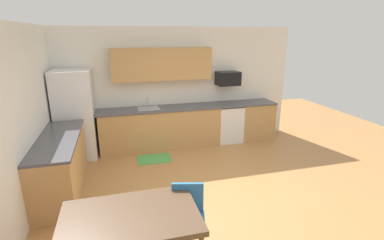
# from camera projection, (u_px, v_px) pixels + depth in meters

# --- Properties ---
(ground_plane) EXTENTS (12.00, 12.00, 0.00)m
(ground_plane) POSITION_uv_depth(u_px,v_px,m) (208.00, 195.00, 4.70)
(ground_plane) COLOR #B77F47
(wall_back) EXTENTS (5.80, 0.10, 2.70)m
(wall_back) POSITION_uv_depth(u_px,v_px,m) (174.00, 86.00, 6.76)
(wall_back) COLOR white
(wall_back) RESTS_ON ground
(wall_left) EXTENTS (0.10, 5.80, 2.70)m
(wall_left) POSITION_uv_depth(u_px,v_px,m) (12.00, 131.00, 3.64)
(wall_left) COLOR white
(wall_left) RESTS_ON ground
(cabinet_run_back) EXTENTS (2.71, 0.60, 0.90)m
(cabinet_run_back) POSITION_uv_depth(u_px,v_px,m) (161.00, 128.00, 6.59)
(cabinet_run_back) COLOR tan
(cabinet_run_back) RESTS_ON ground
(cabinet_run_back_right) EXTENTS (0.84, 0.60, 0.90)m
(cabinet_run_back_right) POSITION_uv_depth(u_px,v_px,m) (254.00, 121.00, 7.19)
(cabinet_run_back_right) COLOR tan
(cabinet_run_back_right) RESTS_ON ground
(cabinet_run_left) EXTENTS (0.60, 2.00, 0.90)m
(cabinet_run_left) POSITION_uv_depth(u_px,v_px,m) (61.00, 166.00, 4.73)
(cabinet_run_left) COLOR tan
(cabinet_run_left) RESTS_ON ground
(countertop_back) EXTENTS (4.80, 0.64, 0.04)m
(countertop_back) POSITION_uv_depth(u_px,v_px,m) (177.00, 108.00, 6.56)
(countertop_back) COLOR #4C4C51
(countertop_back) RESTS_ON cabinet_run_back
(countertop_left) EXTENTS (0.64, 2.00, 0.04)m
(countertop_left) POSITION_uv_depth(u_px,v_px,m) (57.00, 139.00, 4.59)
(countertop_left) COLOR #4C4C51
(countertop_left) RESTS_ON cabinet_run_left
(upper_cabinets_back) EXTENTS (2.20, 0.34, 0.70)m
(upper_cabinets_back) POSITION_uv_depth(u_px,v_px,m) (162.00, 64.00, 6.32)
(upper_cabinets_back) COLOR tan
(refrigerator) EXTENTS (0.76, 0.70, 1.85)m
(refrigerator) POSITION_uv_depth(u_px,v_px,m) (75.00, 115.00, 5.93)
(refrigerator) COLOR white
(refrigerator) RESTS_ON ground
(oven_range) EXTENTS (0.60, 0.60, 0.91)m
(oven_range) POSITION_uv_depth(u_px,v_px,m) (228.00, 123.00, 7.01)
(oven_range) COLOR white
(oven_range) RESTS_ON ground
(microwave) EXTENTS (0.54, 0.36, 0.32)m
(microwave) POSITION_uv_depth(u_px,v_px,m) (228.00, 78.00, 6.79)
(microwave) COLOR black
(sink_basin) EXTENTS (0.48, 0.40, 0.14)m
(sink_basin) POSITION_uv_depth(u_px,v_px,m) (149.00, 111.00, 6.40)
(sink_basin) COLOR #A5A8AD
(sink_basin) RESTS_ON countertop_back
(sink_faucet) EXTENTS (0.02, 0.02, 0.24)m
(sink_faucet) POSITION_uv_depth(u_px,v_px,m) (147.00, 102.00, 6.52)
(sink_faucet) COLOR #B2B5BA
(sink_faucet) RESTS_ON countertop_back
(dining_table) EXTENTS (1.40, 0.90, 0.77)m
(dining_table) POSITION_uv_depth(u_px,v_px,m) (131.00, 220.00, 2.93)
(dining_table) COLOR brown
(dining_table) RESTS_ON ground
(chair_near_table) EXTENTS (0.49, 0.49, 0.85)m
(chair_near_table) POSITION_uv_depth(u_px,v_px,m) (188.00, 214.00, 3.37)
(chair_near_table) COLOR #2D72B7
(chair_near_table) RESTS_ON ground
(floor_mat) EXTENTS (0.70, 0.50, 0.01)m
(floor_mat) POSITION_uv_depth(u_px,v_px,m) (154.00, 159.00, 6.05)
(floor_mat) COLOR #4CA54C
(floor_mat) RESTS_ON ground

